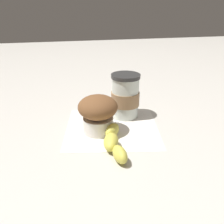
{
  "coord_description": "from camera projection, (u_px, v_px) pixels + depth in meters",
  "views": [
    {
      "loc": [
        0.62,
        -0.13,
        0.33
      ],
      "look_at": [
        0.0,
        0.0,
        0.05
      ],
      "focal_mm": 42.0,
      "sensor_mm": 36.0,
      "label": 1
    }
  ],
  "objects": [
    {
      "name": "paper_napkin",
      "position": [
        112.0,
        128.0,
        0.71
      ],
      "size": [
        0.28,
        0.28,
        0.0
      ],
      "primitive_type": "cube",
      "rotation": [
        0.0,
        0.0,
        -0.18
      ],
      "color": "white",
      "rests_on": "ground_plane"
    },
    {
      "name": "ground_plane",
      "position": [
        112.0,
        128.0,
        0.71
      ],
      "size": [
        3.0,
        3.0,
        0.0
      ],
      "primitive_type": "plane",
      "color": "beige"
    },
    {
      "name": "muffin",
      "position": [
        98.0,
        112.0,
        0.67
      ],
      "size": [
        0.1,
        0.1,
        0.1
      ],
      "color": "white",
      "rests_on": "paper_napkin"
    },
    {
      "name": "banana",
      "position": [
        114.0,
        142.0,
        0.6
      ],
      "size": [
        0.17,
        0.07,
        0.03
      ],
      "color": "#D6CC4C",
      "rests_on": "paper_napkin"
    },
    {
      "name": "coffee_cup",
      "position": [
        125.0,
        96.0,
        0.75
      ],
      "size": [
        0.08,
        0.08,
        0.13
      ],
      "color": "silver",
      "rests_on": "paper_napkin"
    }
  ]
}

